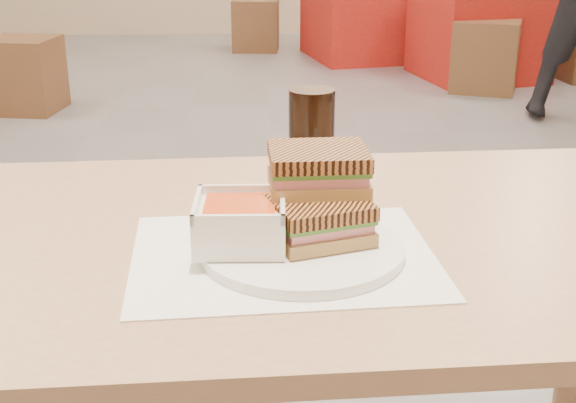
{
  "coord_description": "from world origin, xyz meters",
  "views": [
    {
      "loc": [
        -0.01,
        -2.91,
        1.16
      ],
      "look_at": [
        0.01,
        -2.0,
        0.82
      ],
      "focal_mm": 47.81,
      "sensor_mm": 36.0,
      "label": 1
    }
  ],
  "objects_px": {
    "panini_lower": "(320,220)",
    "bg_chair_2l": "(256,25)",
    "plate": "(302,249)",
    "bg_table_1": "(479,29)",
    "bg_chair_1l": "(485,56)",
    "soup_bowl": "(240,224)",
    "bg_chair_0r": "(24,75)",
    "cola_glass": "(311,138)",
    "main_table": "(323,303)",
    "bg_table_2": "(369,8)",
    "bg_chair_2r": "(380,30)"
  },
  "relations": [
    {
      "from": "bg_table_1",
      "to": "bg_table_2",
      "type": "bearing_deg",
      "value": 129.14
    },
    {
      "from": "panini_lower",
      "to": "bg_chair_2l",
      "type": "distance_m",
      "value": 6.06
    },
    {
      "from": "bg_chair_2l",
      "to": "bg_chair_2r",
      "type": "height_order",
      "value": "bg_chair_2r"
    },
    {
      "from": "bg_table_1",
      "to": "bg_chair_1l",
      "type": "bearing_deg",
      "value": -98.11
    },
    {
      "from": "main_table",
      "to": "panini_lower",
      "type": "height_order",
      "value": "panini_lower"
    },
    {
      "from": "bg_chair_1l",
      "to": "bg_table_1",
      "type": "bearing_deg",
      "value": 81.89
    },
    {
      "from": "cola_glass",
      "to": "bg_table_2",
      "type": "bearing_deg",
      "value": 81.7
    },
    {
      "from": "bg_table_1",
      "to": "bg_chair_2r",
      "type": "distance_m",
      "value": 1.07
    },
    {
      "from": "plate",
      "to": "soup_bowl",
      "type": "xyz_separation_m",
      "value": [
        -0.08,
        0.0,
        0.03
      ]
    },
    {
      "from": "main_table",
      "to": "bg_chair_0r",
      "type": "relative_size",
      "value": 2.75
    },
    {
      "from": "bg_chair_1l",
      "to": "soup_bowl",
      "type": "bearing_deg",
      "value": -109.51
    },
    {
      "from": "main_table",
      "to": "panini_lower",
      "type": "bearing_deg",
      "value": -99.54
    },
    {
      "from": "plate",
      "to": "bg_chair_1l",
      "type": "xyz_separation_m",
      "value": [
        1.46,
        4.34,
        -0.52
      ]
    },
    {
      "from": "cola_glass",
      "to": "bg_chair_2l",
      "type": "distance_m",
      "value": 5.8
    },
    {
      "from": "cola_glass",
      "to": "bg_chair_2r",
      "type": "xyz_separation_m",
      "value": [
        0.89,
        5.38,
        -0.6
      ]
    },
    {
      "from": "cola_glass",
      "to": "bg_table_1",
      "type": "distance_m",
      "value": 4.77
    },
    {
      "from": "soup_bowl",
      "to": "bg_chair_0r",
      "type": "height_order",
      "value": "soup_bowl"
    },
    {
      "from": "panini_lower",
      "to": "bg_chair_2r",
      "type": "bearing_deg",
      "value": 80.99
    },
    {
      "from": "main_table",
      "to": "panini_lower",
      "type": "xyz_separation_m",
      "value": [
        -0.01,
        -0.07,
        0.16
      ]
    },
    {
      "from": "main_table",
      "to": "plate",
      "type": "relative_size",
      "value": 4.73
    },
    {
      "from": "bg_chair_0r",
      "to": "bg_table_1",
      "type": "bearing_deg",
      "value": 17.27
    },
    {
      "from": "bg_chair_1l",
      "to": "main_table",
      "type": "bearing_deg",
      "value": -108.48
    },
    {
      "from": "soup_bowl",
      "to": "bg_chair_1l",
      "type": "relative_size",
      "value": 0.21
    },
    {
      "from": "bg_table_2",
      "to": "panini_lower",
      "type": "bearing_deg",
      "value": -97.95
    },
    {
      "from": "main_table",
      "to": "soup_bowl",
      "type": "bearing_deg",
      "value": -144.86
    },
    {
      "from": "main_table",
      "to": "bg_table_1",
      "type": "relative_size",
      "value": 1.27
    },
    {
      "from": "plate",
      "to": "bg_chair_1l",
      "type": "height_order",
      "value": "plate"
    },
    {
      "from": "bg_chair_1l",
      "to": "panini_lower",
      "type": "bearing_deg",
      "value": -108.34
    },
    {
      "from": "bg_chair_1l",
      "to": "bg_chair_2l",
      "type": "bearing_deg",
      "value": 133.11
    },
    {
      "from": "plate",
      "to": "bg_table_1",
      "type": "relative_size",
      "value": 0.27
    },
    {
      "from": "soup_bowl",
      "to": "bg_table_1",
      "type": "bearing_deg",
      "value": 71.5
    },
    {
      "from": "bg_table_1",
      "to": "cola_glass",
      "type": "bearing_deg",
      "value": -108.34
    },
    {
      "from": "bg_table_1",
      "to": "bg_chair_0r",
      "type": "height_order",
      "value": "bg_table_1"
    },
    {
      "from": "main_table",
      "to": "bg_table_2",
      "type": "relative_size",
      "value": 1.11
    },
    {
      "from": "main_table",
      "to": "bg_table_2",
      "type": "height_order",
      "value": "bg_table_2"
    },
    {
      "from": "main_table",
      "to": "bg_chair_2l",
      "type": "bearing_deg",
      "value": 91.68
    },
    {
      "from": "main_table",
      "to": "plate",
      "type": "bearing_deg",
      "value": -113.43
    },
    {
      "from": "panini_lower",
      "to": "bg_chair_0r",
      "type": "distance_m",
      "value": 4.17
    },
    {
      "from": "bg_chair_0r",
      "to": "cola_glass",
      "type": "bearing_deg",
      "value": -66.24
    },
    {
      "from": "main_table",
      "to": "panini_lower",
      "type": "distance_m",
      "value": 0.17
    },
    {
      "from": "bg_chair_2r",
      "to": "bg_chair_0r",
      "type": "bearing_deg",
      "value": -143.45
    },
    {
      "from": "plate",
      "to": "bg_table_1",
      "type": "height_order",
      "value": "plate"
    },
    {
      "from": "plate",
      "to": "cola_glass",
      "type": "xyz_separation_m",
      "value": [
        0.03,
        0.27,
        0.07
      ]
    },
    {
      "from": "bg_chair_1l",
      "to": "bg_chair_2l",
      "type": "height_order",
      "value": "bg_chair_1l"
    },
    {
      "from": "bg_table_1",
      "to": "bg_chair_2r",
      "type": "xyz_separation_m",
      "value": [
        -0.6,
        0.87,
        -0.13
      ]
    },
    {
      "from": "plate",
      "to": "bg_chair_0r",
      "type": "bearing_deg",
      "value": 111.88
    },
    {
      "from": "cola_glass",
      "to": "bg_table_2",
      "type": "relative_size",
      "value": 0.14
    },
    {
      "from": "plate",
      "to": "bg_chair_0r",
      "type": "height_order",
      "value": "plate"
    },
    {
      "from": "plate",
      "to": "soup_bowl",
      "type": "distance_m",
      "value": 0.09
    },
    {
      "from": "panini_lower",
      "to": "bg_table_2",
      "type": "relative_size",
      "value": 0.13
    }
  ]
}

